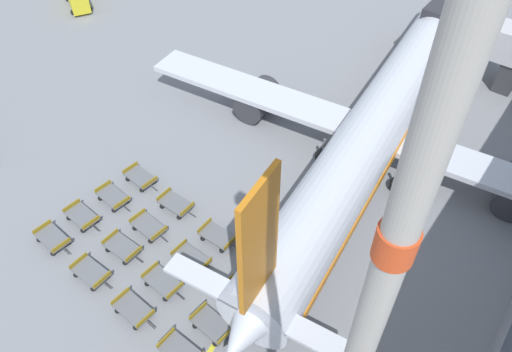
{
  "coord_description": "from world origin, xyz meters",
  "views": [
    {
      "loc": [
        26.93,
        -28.3,
        27.56
      ],
      "look_at": [
        12.09,
        -8.39,
        1.9
      ],
      "focal_mm": 35.0,
      "sensor_mm": 36.0,
      "label": 1
    }
  ],
  "objects_px": {
    "baggage_dolly_row_mid_a_col_d": "(212,325)",
    "baggage_dolly_row_far_col_d": "(265,269)",
    "baggage_dolly_row_near_col_d": "(181,352)",
    "baggage_dolly_row_far_col_c": "(218,236)",
    "baggage_dolly_row_near_col_a": "(53,239)",
    "baggage_dolly_row_mid_a_col_a": "(82,217)",
    "baggage_dolly_row_mid_b_col_a": "(113,197)",
    "baggage_dolly_row_far_col_a": "(140,178)",
    "baggage_dolly_row_near_col_b": "(91,273)",
    "baggage_dolly_row_near_col_c": "(134,310)",
    "baggage_dolly_row_far_col_b": "(176,204)",
    "baggage_dolly_row_mid_b_col_d": "(241,295)",
    "baggage_dolly_row_mid_b_col_c": "(192,259)",
    "baggage_dolly_row_mid_b_col_b": "(149,227)",
    "baggage_dolly_row_mid_a_col_b": "(123,248)",
    "airplane": "(381,118)",
    "baggage_dolly_row_mid_a_col_c": "(163,282)"
  },
  "relations": [
    {
      "from": "baggage_dolly_row_mid_a_col_d",
      "to": "baggage_dolly_row_far_col_d",
      "type": "relative_size",
      "value": 1.01
    },
    {
      "from": "baggage_dolly_row_near_col_d",
      "to": "baggage_dolly_row_far_col_c",
      "type": "relative_size",
      "value": 1.0
    },
    {
      "from": "baggage_dolly_row_near_col_a",
      "to": "baggage_dolly_row_mid_a_col_a",
      "type": "xyz_separation_m",
      "value": [
        0.07,
        2.45,
        0.0
      ]
    },
    {
      "from": "baggage_dolly_row_mid_b_col_a",
      "to": "baggage_dolly_row_far_col_a",
      "type": "height_order",
      "value": "same"
    },
    {
      "from": "baggage_dolly_row_near_col_a",
      "to": "baggage_dolly_row_mid_a_col_d",
      "type": "bearing_deg",
      "value": 7.24
    },
    {
      "from": "baggage_dolly_row_near_col_b",
      "to": "baggage_dolly_row_mid_a_col_d",
      "type": "bearing_deg",
      "value": 12.32
    },
    {
      "from": "baggage_dolly_row_near_col_a",
      "to": "baggage_dolly_row_mid_b_col_a",
      "type": "bearing_deg",
      "value": 85.07
    },
    {
      "from": "baggage_dolly_row_near_col_c",
      "to": "baggage_dolly_row_near_col_b",
      "type": "bearing_deg",
      "value": 177.28
    },
    {
      "from": "baggage_dolly_row_mid_b_col_a",
      "to": "baggage_dolly_row_far_col_b",
      "type": "xyz_separation_m",
      "value": [
        4.13,
        2.24,
        0.0
      ]
    },
    {
      "from": "baggage_dolly_row_mid_b_col_d",
      "to": "baggage_dolly_row_mid_b_col_c",
      "type": "bearing_deg",
      "value": 177.56
    },
    {
      "from": "baggage_dolly_row_far_col_c",
      "to": "baggage_dolly_row_mid_b_col_b",
      "type": "bearing_deg",
      "value": -152.89
    },
    {
      "from": "baggage_dolly_row_mid_a_col_b",
      "to": "baggage_dolly_row_far_col_a",
      "type": "relative_size",
      "value": 0.99
    },
    {
      "from": "baggage_dolly_row_mid_a_col_b",
      "to": "baggage_dolly_row_mid_b_col_b",
      "type": "bearing_deg",
      "value": 86.71
    },
    {
      "from": "baggage_dolly_row_near_col_d",
      "to": "airplane",
      "type": "bearing_deg",
      "value": 88.09
    },
    {
      "from": "baggage_dolly_row_near_col_c",
      "to": "baggage_dolly_row_mid_a_col_c",
      "type": "relative_size",
      "value": 1.0
    },
    {
      "from": "baggage_dolly_row_near_col_a",
      "to": "baggage_dolly_row_near_col_d",
      "type": "xyz_separation_m",
      "value": [
        12.37,
        -0.7,
        0.0
      ]
    },
    {
      "from": "baggage_dolly_row_mid_b_col_d",
      "to": "baggage_dolly_row_far_col_d",
      "type": "relative_size",
      "value": 1.0
    },
    {
      "from": "baggage_dolly_row_mid_b_col_d",
      "to": "baggage_dolly_row_near_col_a",
      "type": "bearing_deg",
      "value": -161.93
    },
    {
      "from": "baggage_dolly_row_mid_a_col_d",
      "to": "baggage_dolly_row_mid_b_col_b",
      "type": "relative_size",
      "value": 1.0
    },
    {
      "from": "baggage_dolly_row_mid_a_col_a",
      "to": "baggage_dolly_row_far_col_b",
      "type": "xyz_separation_m",
      "value": [
        4.48,
        4.78,
        0.0
      ]
    },
    {
      "from": "baggage_dolly_row_near_col_b",
      "to": "baggage_dolly_row_far_col_d",
      "type": "xyz_separation_m",
      "value": [
        8.71,
        6.88,
        0.0
      ]
    },
    {
      "from": "baggage_dolly_row_far_col_c",
      "to": "baggage_dolly_row_near_col_a",
      "type": "bearing_deg",
      "value": -142.26
    },
    {
      "from": "airplane",
      "to": "baggage_dolly_row_mid_b_col_d",
      "type": "height_order",
      "value": "airplane"
    },
    {
      "from": "baggage_dolly_row_far_col_b",
      "to": "baggage_dolly_row_mid_a_col_c",
      "type": "bearing_deg",
      "value": -54.12
    },
    {
      "from": "baggage_dolly_row_near_col_c",
      "to": "baggage_dolly_row_mid_a_col_d",
      "type": "bearing_deg",
      "value": 24.85
    },
    {
      "from": "baggage_dolly_row_near_col_a",
      "to": "baggage_dolly_row_mid_b_col_c",
      "type": "xyz_separation_m",
      "value": [
        8.63,
        4.37,
        0.0
      ]
    },
    {
      "from": "baggage_dolly_row_near_col_c",
      "to": "baggage_dolly_row_far_col_d",
      "type": "relative_size",
      "value": 1.0
    },
    {
      "from": "baggage_dolly_row_near_col_a",
      "to": "baggage_dolly_row_mid_b_col_d",
      "type": "height_order",
      "value": "same"
    },
    {
      "from": "baggage_dolly_row_near_col_d",
      "to": "baggage_dolly_row_mid_a_col_d",
      "type": "xyz_separation_m",
      "value": [
        0.34,
        2.31,
        0.0
      ]
    },
    {
      "from": "baggage_dolly_row_mid_b_col_d",
      "to": "baggage_dolly_row_far_col_a",
      "type": "distance_m",
      "value": 12.71
    },
    {
      "from": "baggage_dolly_row_far_col_a",
      "to": "baggage_dolly_row_mid_b_col_b",
      "type": "bearing_deg",
      "value": -37.47
    },
    {
      "from": "baggage_dolly_row_near_col_b",
      "to": "baggage_dolly_row_mid_b_col_c",
      "type": "xyz_separation_m",
      "value": [
        4.44,
        4.62,
        0.0
      ]
    },
    {
      "from": "baggage_dolly_row_near_col_d",
      "to": "baggage_dolly_row_mid_a_col_c",
      "type": "relative_size",
      "value": 0.99
    },
    {
      "from": "baggage_dolly_row_far_col_c",
      "to": "baggage_dolly_row_mid_b_col_c",
      "type": "bearing_deg",
      "value": -94.23
    },
    {
      "from": "baggage_dolly_row_mid_b_col_d",
      "to": "baggage_dolly_row_far_col_b",
      "type": "height_order",
      "value": "same"
    },
    {
      "from": "baggage_dolly_row_mid_a_col_a",
      "to": "baggage_dolly_row_far_col_b",
      "type": "bearing_deg",
      "value": 46.85
    },
    {
      "from": "baggage_dolly_row_near_col_d",
      "to": "baggage_dolly_row_far_col_b",
      "type": "height_order",
      "value": "same"
    },
    {
      "from": "baggage_dolly_row_near_col_a",
      "to": "baggage_dolly_row_far_col_b",
      "type": "relative_size",
      "value": 1.01
    },
    {
      "from": "baggage_dolly_row_mid_b_col_d",
      "to": "baggage_dolly_row_far_col_c",
      "type": "xyz_separation_m",
      "value": [
        -4.04,
        2.63,
        0.0
      ]
    },
    {
      "from": "baggage_dolly_row_mid_a_col_c",
      "to": "baggage_dolly_row_mid_b_col_d",
      "type": "xyz_separation_m",
      "value": [
        4.5,
        2.21,
        0.0
      ]
    },
    {
      "from": "baggage_dolly_row_far_col_c",
      "to": "baggage_dolly_row_far_col_a",
      "type": "bearing_deg",
      "value": 174.77
    },
    {
      "from": "baggage_dolly_row_mid_a_col_d",
      "to": "baggage_dolly_row_mid_b_col_b",
      "type": "distance_m",
      "value": 8.76
    },
    {
      "from": "baggage_dolly_row_mid_b_col_c",
      "to": "baggage_dolly_row_far_col_b",
      "type": "height_order",
      "value": "same"
    },
    {
      "from": "baggage_dolly_row_near_col_a",
      "to": "baggage_dolly_row_far_col_c",
      "type": "bearing_deg",
      "value": 37.74
    },
    {
      "from": "baggage_dolly_row_near_col_b",
      "to": "baggage_dolly_row_near_col_d",
      "type": "distance_m",
      "value": 8.19
    },
    {
      "from": "airplane",
      "to": "baggage_dolly_row_mid_a_col_b",
      "type": "bearing_deg",
      "value": -114.58
    },
    {
      "from": "baggage_dolly_row_mid_b_col_a",
      "to": "baggage_dolly_row_mid_b_col_c",
      "type": "relative_size",
      "value": 1.01
    },
    {
      "from": "baggage_dolly_row_mid_b_col_a",
      "to": "baggage_dolly_row_mid_a_col_d",
      "type": "bearing_deg",
      "value": -15.39
    },
    {
      "from": "baggage_dolly_row_near_col_d",
      "to": "baggage_dolly_row_far_col_c",
      "type": "bearing_deg",
      "value": 115.35
    },
    {
      "from": "baggage_dolly_row_near_col_d",
      "to": "baggage_dolly_row_far_col_c",
      "type": "xyz_separation_m",
      "value": [
        -3.56,
        7.52,
        0.0
      ]
    }
  ]
}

